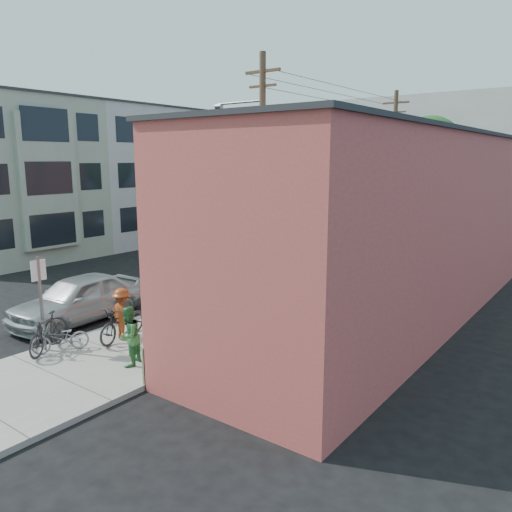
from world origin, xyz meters
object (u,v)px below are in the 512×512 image
Objects in this scene: parking_meter_far at (312,248)px; car_1 at (186,278)px; parked_bike_a at (47,333)px; cyclist at (123,314)px; car_3 at (322,240)px; patron_grey at (192,320)px; sign_post at (41,295)px; tree_bare at (299,219)px; parking_meter_near at (197,279)px; parked_bike_b at (60,338)px; car_2 at (260,256)px; bus at (359,209)px; utility_pole_near at (261,165)px; patron_green at (128,336)px; patio_chair_a at (205,332)px; car_0 at (78,299)px; patio_chair_b at (184,346)px; tree_leafy_mid at (360,166)px; tree_leafy_far at (429,149)px.

parking_meter_far reaches higher than car_1.
cyclist is at bearing 36.54° from parked_bike_a.
cyclist is 0.28× the size of car_3.
parked_bike_a is at bearing -70.68° from patron_grey.
sign_post is at bearing -86.30° from car_3.
tree_bare is (0.45, 13.28, 0.98)m from sign_post.
parked_bike_b is (0.61, -6.39, -0.41)m from parking_meter_near.
car_2 is 19.17m from bus.
parking_meter_far is 0.76× the size of cyclist.
utility_pole_near is 6.09× the size of patron_green.
utility_pole_near reaches higher than patio_chair_a.
car_3 is (-1.73, 19.24, 0.10)m from parked_bike_a.
car_2 is at bearing 96.92° from sign_post.
patron_grey reaches higher than car_0.
parking_meter_near is 6.52m from patron_green.
sign_post is at bearing -150.00° from patio_chair_b.
bus is at bearing 110.44° from patio_chair_b.
patio_chair_a is at bearing 107.13° from patio_chair_b.
tree_leafy_mid is at bearing -78.34° from cyclist.
cyclist is 0.86× the size of parked_bike_a.
parking_meter_near is 25.50m from bus.
tree_leafy_far is 10.00× the size of patio_chair_b.
bus reaches higher than car_3.
tree_leafy_far reaches higher than parking_meter_far.
sign_post is 2.26× the size of parking_meter_far.
sign_post is 0.25× the size of bus.
parking_meter_near is 1.70m from car_1.
parking_meter_near is 5.37m from patron_grey.
car_2 is (-2.66, 10.79, -0.15)m from cyclist.
patron_grey is at bearing -84.12° from tree_leafy_far.
patio_chair_b is at bearing -58.72° from car_2.
tree_leafy_far is 10.00× the size of patio_chair_a.
car_2 is at bearing -90.91° from car_3.
car_1 is (-2.06, 7.22, 0.10)m from parked_bike_b.
tree_bare is 3.24× the size of patron_green.
tree_leafy_far is at bearing 88.91° from utility_pole_near.
sign_post reaches higher than car_3.
utility_pole_near is 2.45× the size of car_1.
tree_leafy_mid is (0.00, 6.68, 2.45)m from tree_bare.
parking_meter_near is 0.21× the size of car_3.
patio_chair_b reaches higher than parked_bike_b.
patio_chair_a is at bearing -72.09° from bus.
parking_meter_far is 0.30× the size of car_1.
parked_bike_b is (0.06, -31.94, -5.88)m from tree_leafy_far.
cyclist is at bearing -94.17° from patron_grey.
patio_chair_a is at bearing 69.01° from parked_bike_b.
parking_meter_near is 6.96m from tree_bare.
utility_pole_near is at bearing 61.56° from car_1.
tree_leafy_far is 5.51× the size of parked_bike_b.
tree_bare is 6.60m from car_3.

